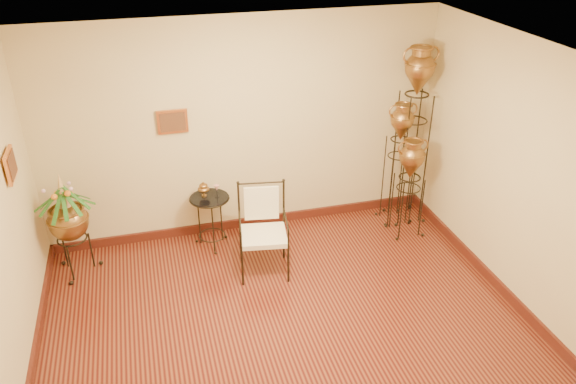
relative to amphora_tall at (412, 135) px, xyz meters
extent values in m
plane|color=brown|center=(-2.15, -2.15, -1.22)|extent=(5.00, 5.00, 0.00)
cube|color=#481910|center=(-2.15, 0.33, -1.16)|extent=(5.00, 0.04, 0.12)
cube|color=#481910|center=(0.33, -2.15, -1.16)|extent=(0.04, 5.00, 0.12)
cube|color=#E48843|center=(-3.00, 0.31, 0.38)|extent=(0.36, 0.03, 0.29)
cube|color=#E48843|center=(-4.61, -0.70, 0.48)|extent=(0.03, 0.36, 0.29)
cube|color=beige|center=(-2.16, -0.72, -0.73)|extent=(0.59, 0.56, 0.06)
cube|color=beige|center=(-2.16, -0.72, -0.42)|extent=(0.40, 0.09, 0.42)
cylinder|color=black|center=(-2.67, 0.00, -0.54)|extent=(0.48, 0.48, 0.02)
camera|label=1|loc=(-3.33, -6.06, 2.79)|focal=35.00mm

